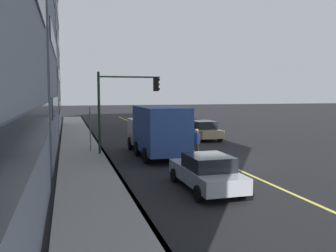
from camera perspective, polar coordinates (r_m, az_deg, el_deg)
The scene contains 11 objects.
ground at distance 21.55m, azimuth 7.28°, elevation -5.24°, with size 200.00×200.00×0.00m, color black.
sidewalk_slab at distance 19.85m, azimuth -13.07°, elevation -6.02°, with size 80.00×2.83×0.15m, color gray.
curb_edge at distance 19.96m, azimuth -9.22°, elevation -5.89°, with size 80.00×0.16×0.15m, color slate.
lane_stripe_center at distance 21.55m, azimuth 7.28°, elevation -5.22°, with size 80.00×0.16×0.01m, color #D8CC4C.
building_glass_right at distance 40.58m, azimuth -24.02°, elevation 11.99°, with size 14.75×9.48×17.98m.
car_tan at distance 30.45m, azimuth 5.60°, elevation -0.62°, with size 4.75×2.06×1.58m.
car_silver at distance 14.59m, azimuth 6.16°, elevation -7.32°, with size 4.55×1.95×1.46m.
truck_blue at distance 22.05m, azimuth -1.74°, elevation -0.64°, with size 7.30×2.61×3.11m.
pedestrian_with_backpack at distance 21.60m, azimuth 4.67°, elevation -2.38°, with size 0.46×0.43×1.78m.
traffic_light_mast at distance 22.68m, azimuth -7.07°, elevation 4.48°, with size 0.28×4.01×5.25m.
street_sign_post at distance 23.57m, azimuth -12.41°, elevation -0.04°, with size 0.60×0.08×3.04m.
Camera 1 is at (-19.46, 8.39, 3.90)m, focal length 37.96 mm.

